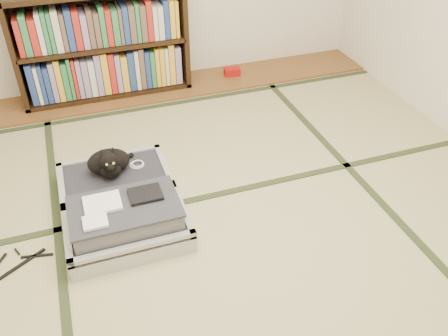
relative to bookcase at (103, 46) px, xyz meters
name	(u,v)px	position (x,y,z in m)	size (l,w,h in m)	color
floor	(235,236)	(0.44, -2.07, -0.45)	(4.50, 4.50, 0.00)	tan
wood_strip	(160,89)	(0.44, -0.07, -0.44)	(4.00, 0.50, 0.02)	brown
red_item	(232,72)	(1.16, -0.04, -0.40)	(0.15, 0.09, 0.07)	#A90E0D
tatami_borders	(210,187)	(0.44, -1.57, -0.45)	(4.00, 4.50, 0.01)	#2D381E
bookcase	(103,46)	(0.00, 0.00, 0.00)	(1.44, 0.33, 0.92)	black
suitcase	(122,206)	(-0.16, -1.69, -0.35)	(0.71, 0.94, 0.28)	#BABAC0
cat	(109,162)	(-0.18, -1.39, -0.22)	(0.31, 0.32, 0.25)	black
cable_coil	(137,164)	(0.00, -1.36, -0.31)	(0.10, 0.10, 0.02)	white
hanger	(17,264)	(-0.79, -1.88, -0.44)	(0.35, 0.26, 0.01)	black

